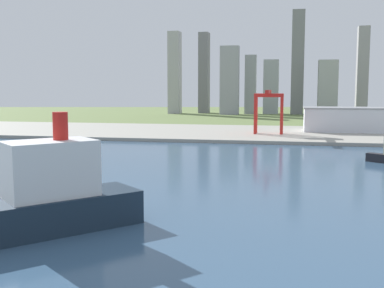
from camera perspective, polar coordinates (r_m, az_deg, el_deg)
ground_plane at (r=215.09m, az=3.57°, el=-3.61°), size 2400.00×2400.00×0.00m
water_bay at (r=157.19m, az=0.41°, el=-7.37°), size 840.00×360.00×0.15m
industrial_pier at (r=402.38m, az=7.45°, el=1.28°), size 840.00×140.00×2.50m
cargo_ship at (r=132.78m, az=-18.58°, el=-6.41°), size 55.16×58.42×31.64m
port_crane_red at (r=381.30m, az=9.06°, el=4.90°), size 22.66×44.53×34.38m
warehouse_main at (r=422.25m, az=17.54°, el=2.81°), size 66.62×35.94×20.00m
distant_skyline at (r=731.49m, az=11.23°, el=7.83°), size 385.17×59.49×152.15m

